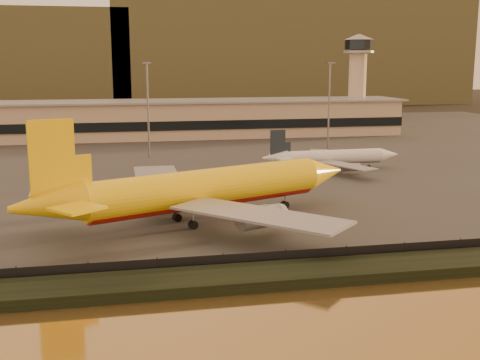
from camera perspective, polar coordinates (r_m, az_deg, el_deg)
name	(u,v)px	position (r m, az deg, el deg)	size (l,w,h in m)	color
ground	(248,240)	(87.96, 0.78, -5.75)	(900.00, 900.00, 0.00)	black
embankment	(279,276)	(72.07, 3.68, -9.03)	(320.00, 7.00, 1.40)	black
tarmac	(181,149)	(179.97, -5.66, 2.91)	(320.00, 220.00, 0.20)	#2D2D2D
perimeter_fence	(270,260)	(75.51, 2.89, -7.59)	(300.00, 0.05, 2.20)	black
terminal_building	(128,120)	(208.74, -10.55, 5.60)	(202.00, 25.00, 12.60)	tan
control_tower	(358,73)	(230.72, 11.09, 9.92)	(11.20, 11.20, 35.50)	tan
apron_light_masts	(244,100)	(160.98, 0.34, 7.59)	(152.20, 12.20, 25.40)	slate
distant_hills	(111,54)	(422.32, -12.12, 11.63)	(470.00, 160.00, 70.00)	brown
dhl_cargo_jet	(202,190)	(95.98, -3.62, -0.94)	(57.17, 54.09, 17.79)	yellow
white_narrowbody_jet	(332,157)	(145.53, 8.71, 2.13)	(34.45, 33.68, 9.91)	white
gse_vehicle_yellow	(229,194)	(113.38, -1.00, -1.30)	(4.27, 1.92, 1.92)	yellow
gse_vehicle_white	(123,195)	(114.21, -11.00, -1.40)	(4.43, 1.99, 1.99)	white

